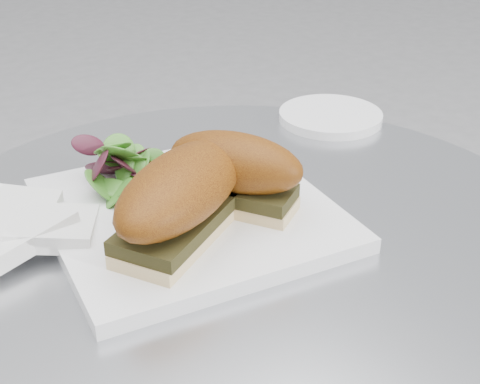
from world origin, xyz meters
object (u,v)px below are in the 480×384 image
object	(u,v)px
saucer	(330,116)
sandwich_left	(182,195)
plate	(189,214)
sandwich_right	(235,170)

from	to	relation	value
saucer	sandwich_left	bearing A→B (deg)	-153.37
plate	saucer	world-z (taller)	plate
sandwich_right	plate	bearing A→B (deg)	-156.08
sandwich_left	saucer	distance (m)	0.37
plate	sandwich_left	xyz separation A→B (m)	(-0.03, -0.04, 0.05)
sandwich_right	saucer	bearing A→B (deg)	87.55
sandwich_left	saucer	bearing A→B (deg)	-3.81
sandwich_right	saucer	distance (m)	0.30
plate	saucer	xyz separation A→B (m)	(0.30, 0.12, -0.00)
saucer	plate	bearing A→B (deg)	-157.66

